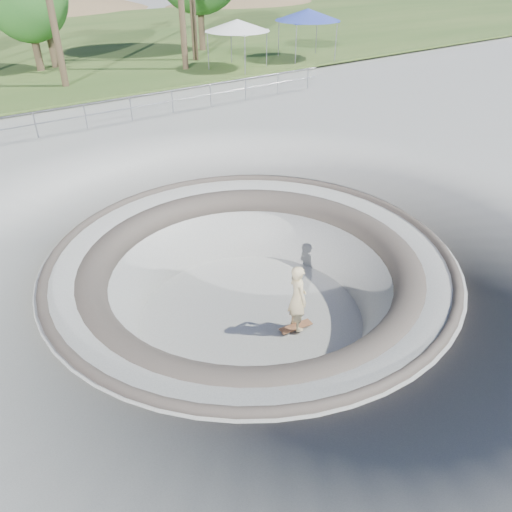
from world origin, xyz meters
name	(u,v)px	position (x,y,z in m)	size (l,w,h in m)	color
ground	(251,256)	(0.00, 0.00, 0.00)	(180.00, 180.00, 0.00)	#AAABA6
skate_bowl	(251,313)	(0.00, 0.00, -1.83)	(14.00, 14.00, 4.10)	#AAABA6
safety_railing	(85,116)	(0.00, 12.00, 0.69)	(25.00, 0.06, 1.03)	gray
skateboard	(296,327)	(0.63, -1.17, -1.83)	(0.93, 0.37, 0.09)	#955F3B
skater	(298,297)	(0.63, -1.17, -0.87)	(0.68, 0.45, 1.87)	beige
canopy_white	(237,25)	(11.52, 18.00, 2.68)	(4.94, 4.94, 2.74)	gray
canopy_blue	(308,15)	(16.94, 18.00, 2.91)	(5.75, 5.75, 3.01)	gray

